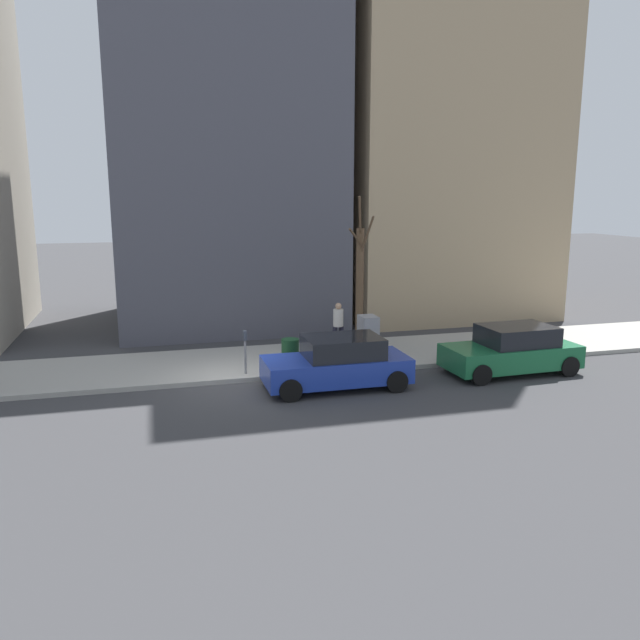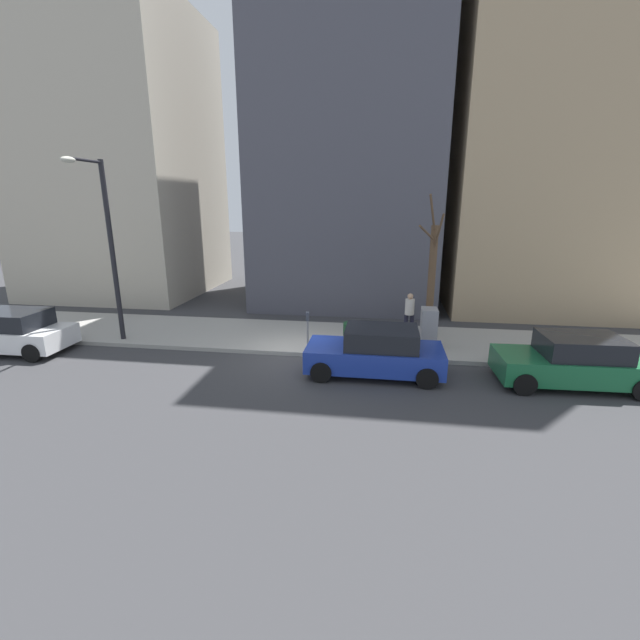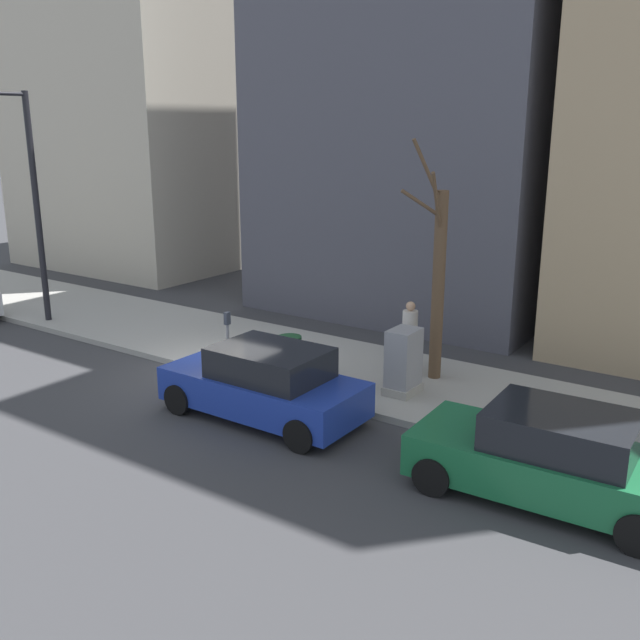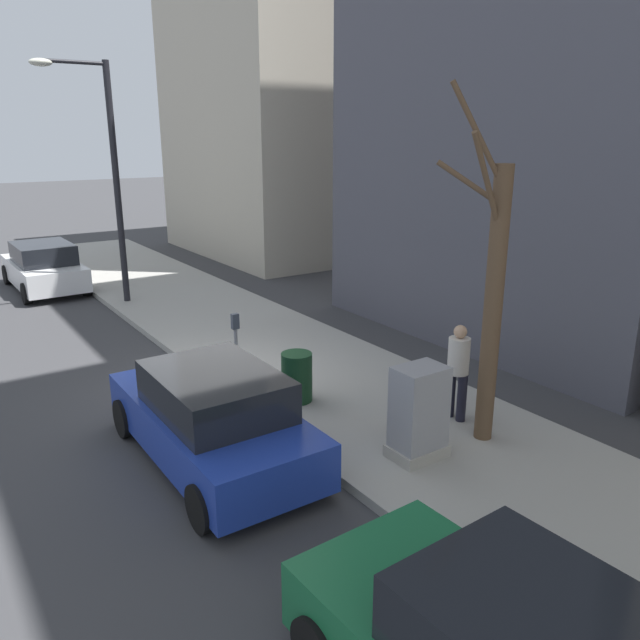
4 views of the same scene
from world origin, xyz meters
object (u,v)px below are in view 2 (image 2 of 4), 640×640
object	(u,v)px
parked_car_blue	(376,352)
parking_meter	(308,327)
trash_bin	(351,335)
bare_tree	(431,279)
utility_box	(428,328)
pedestrian_near_meter	(409,312)
office_tower_left	(564,31)
office_tower_right	(121,159)
parked_car_white	(11,332)
streetlamp	(106,237)
office_block_center	(350,123)
parked_car_green	(574,362)

from	to	relation	value
parked_car_blue	parking_meter	world-z (taller)	parked_car_blue
parking_meter	trash_bin	world-z (taller)	parking_meter
bare_tree	utility_box	bearing A→B (deg)	174.72
pedestrian_near_meter	office_tower_left	distance (m)	15.42
parked_car_blue	pedestrian_near_meter	world-z (taller)	pedestrian_near_meter
office_tower_left	office_tower_right	xyz separation A→B (m)	(-0.11, 22.82, -5.23)
parked_car_blue	parked_car_white	world-z (taller)	same
utility_box	bare_tree	world-z (taller)	bare_tree
parked_car_blue	streetlamp	xyz separation A→B (m)	(1.46, 9.69, 3.28)
parked_car_blue	parking_meter	xyz separation A→B (m)	(1.63, 2.46, 0.24)
parked_car_blue	parked_car_white	distance (m)	13.01
streetlamp	office_block_center	size ratio (longest dim) A/B	0.36
office_block_center	parked_car_blue	bearing A→B (deg)	-170.50
parked_car_green	parking_meter	bearing A→B (deg)	76.88
parking_meter	parked_car_white	bearing A→B (deg)	97.87
parked_car_green	trash_bin	distance (m)	7.00
utility_box	office_tower_left	bearing A→B (deg)	-34.61
bare_tree	trash_bin	distance (m)	3.80
parked_car_green	office_block_center	distance (m)	15.89
pedestrian_near_meter	office_tower_left	bearing A→B (deg)	-137.15
parked_car_green	parked_car_blue	xyz separation A→B (m)	(-0.03, 5.74, 0.00)
streetlamp	parked_car_blue	bearing A→B (deg)	-98.59
parked_car_blue	bare_tree	bearing A→B (deg)	-27.26
parked_car_white	bare_tree	bearing A→B (deg)	-77.61
parking_meter	parked_car_blue	bearing A→B (deg)	-123.61
bare_tree	trash_bin	bearing A→B (deg)	120.11
parking_meter	pedestrian_near_meter	distance (m)	4.31
parked_car_blue	trash_bin	world-z (taller)	parked_car_blue
parked_car_blue	parking_meter	bearing A→B (deg)	56.30
trash_bin	parked_car_green	bearing A→B (deg)	-107.06
parked_car_green	pedestrian_near_meter	distance (m)	5.99
parked_car_green	bare_tree	bearing A→B (deg)	43.63
parked_car_blue	office_tower_left	size ratio (longest dim) A/B	0.16
bare_tree	office_block_center	distance (m)	10.69
parked_car_blue	office_block_center	distance (m)	14.10
parked_car_blue	pedestrian_near_meter	xyz separation A→B (m)	(3.91, -1.20, 0.35)
pedestrian_near_meter	office_tower_left	size ratio (longest dim) A/B	0.06
office_block_center	parked_car_white	bearing A→B (deg)	134.68
parking_meter	office_block_center	size ratio (longest dim) A/B	0.07
parked_car_white	pedestrian_near_meter	size ratio (longest dim) A/B	2.55
streetlamp	pedestrian_near_meter	world-z (taller)	streetlamp
pedestrian_near_meter	office_block_center	distance (m)	11.26
parking_meter	office_tower_left	bearing A→B (deg)	-46.91
streetlamp	trash_bin	world-z (taller)	streetlamp
office_tower_left	office_block_center	size ratio (longest dim) A/B	1.41
parked_car_blue	utility_box	world-z (taller)	utility_box
trash_bin	streetlamp	bearing A→B (deg)	94.04
trash_bin	office_block_center	world-z (taller)	office_block_center
utility_box	office_block_center	size ratio (longest dim) A/B	0.08
parked_car_green	pedestrian_near_meter	xyz separation A→B (m)	(3.88, 4.54, 0.35)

